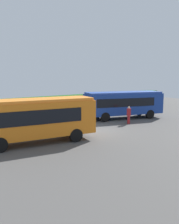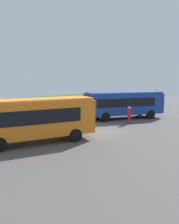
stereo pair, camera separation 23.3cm
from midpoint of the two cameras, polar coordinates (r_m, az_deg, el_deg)
ground_plane at (r=21.43m, az=0.79°, el=-4.36°), size 64.00×64.00×0.00m
bus_orange at (r=17.57m, az=-12.99°, el=-1.39°), size 8.86×3.73×3.21m
bus_blue at (r=27.24m, az=7.87°, el=2.12°), size 9.16×5.07×3.00m
person_left at (r=20.19m, az=-12.21°, el=-2.69°), size 0.48×0.46×1.76m
person_center at (r=24.43m, az=9.03°, el=-0.58°), size 0.46×0.44×1.76m
hedge_row at (r=30.41m, az=-11.92°, el=1.45°), size 44.00×1.79×2.15m
traffic_cone at (r=33.76m, az=11.66°, el=0.85°), size 0.36×0.36×0.60m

